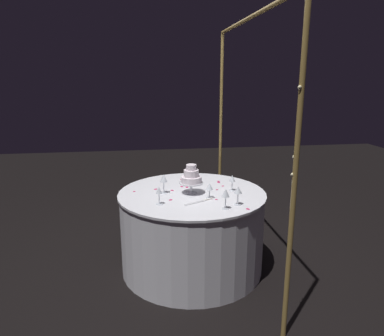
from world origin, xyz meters
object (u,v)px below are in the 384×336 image
(wine_glass_3, at_px, (226,194))
(cake_knife, at_px, (201,201))
(tiered_cake, at_px, (191,177))
(wine_glass_2, at_px, (159,191))
(decorative_arch, at_px, (248,111))
(wine_glass_5, at_px, (238,191))
(wine_glass_4, at_px, (210,187))
(wine_glass_0, at_px, (164,179))
(wine_glass_1, at_px, (232,179))
(main_table, at_px, (192,230))

(wine_glass_3, xyz_separation_m, cake_knife, (-0.20, -0.17, -0.13))
(tiered_cake, xyz_separation_m, wine_glass_2, (0.25, -0.31, -0.04))
(decorative_arch, bearing_deg, cake_knife, -60.18)
(tiered_cake, bearing_deg, wine_glass_5, 43.67)
(decorative_arch, xyz_separation_m, wine_glass_4, (0.19, -0.38, -0.65))
(wine_glass_0, height_order, wine_glass_1, wine_glass_0)
(wine_glass_4, relative_size, cake_knife, 0.51)
(tiered_cake, distance_m, wine_glass_0, 0.26)
(cake_knife, bearing_deg, wine_glass_5, 67.81)
(wine_glass_0, relative_size, wine_glass_1, 1.17)
(wine_glass_2, height_order, wine_glass_3, wine_glass_3)
(wine_glass_3, relative_size, cake_knife, 0.62)
(wine_glass_2, xyz_separation_m, wine_glass_4, (-0.09, 0.45, -0.01))
(tiered_cake, relative_size, wine_glass_1, 1.79)
(tiered_cake, relative_size, wine_glass_2, 1.75)
(wine_glass_3, relative_size, wine_glass_5, 1.07)
(wine_glass_1, distance_m, wine_glass_3, 0.50)
(main_table, bearing_deg, wine_glass_0, -92.45)
(wine_glass_4, relative_size, wine_glass_5, 0.87)
(wine_glass_5, bearing_deg, wine_glass_1, 172.42)
(wine_glass_2, xyz_separation_m, wine_glass_3, (0.19, 0.53, 0.01))
(main_table, relative_size, tiered_cake, 5.02)
(wine_glass_1, xyz_separation_m, wine_glass_2, (0.28, -0.71, 0.00))
(wine_glass_2, relative_size, wine_glass_4, 1.12)
(decorative_arch, distance_m, wine_glass_5, 0.76)
(wine_glass_0, bearing_deg, wine_glass_3, 44.28)
(wine_glass_1, bearing_deg, cake_knife, -52.76)
(decorative_arch, relative_size, main_table, 1.69)
(wine_glass_0, relative_size, wine_glass_3, 1.05)
(decorative_arch, xyz_separation_m, wine_glass_5, (0.39, -0.18, -0.63))
(main_table, distance_m, wine_glass_3, 0.73)
(wine_glass_0, relative_size, wine_glass_4, 1.29)
(wine_glass_0, xyz_separation_m, wine_glass_4, (0.20, 0.39, -0.03))
(tiered_cake, bearing_deg, cake_knife, 11.36)
(wine_glass_0, xyz_separation_m, cake_knife, (0.28, 0.30, -0.13))
(tiered_cake, bearing_deg, main_table, 159.57)
(wine_glass_3, bearing_deg, wine_glass_1, 159.06)
(wine_glass_4, bearing_deg, wine_glass_0, -117.38)
(tiered_cake, height_order, wine_glass_4, tiered_cake)
(wine_glass_4, height_order, cake_knife, wine_glass_4)
(wine_glass_0, height_order, wine_glass_2, wine_glass_0)
(cake_knife, bearing_deg, main_table, -172.42)
(wine_glass_1, bearing_deg, wine_glass_3, -20.94)
(wine_glass_0, height_order, wine_glass_5, wine_glass_0)
(tiered_cake, height_order, cake_knife, tiered_cake)
(wine_glass_1, height_order, wine_glass_2, wine_glass_2)
(wine_glass_4, bearing_deg, decorative_arch, 116.63)
(wine_glass_4, xyz_separation_m, cake_knife, (0.08, -0.09, -0.10))
(wine_glass_1, bearing_deg, tiered_cake, -86.53)
(wine_glass_3, height_order, wine_glass_5, wine_glass_3)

